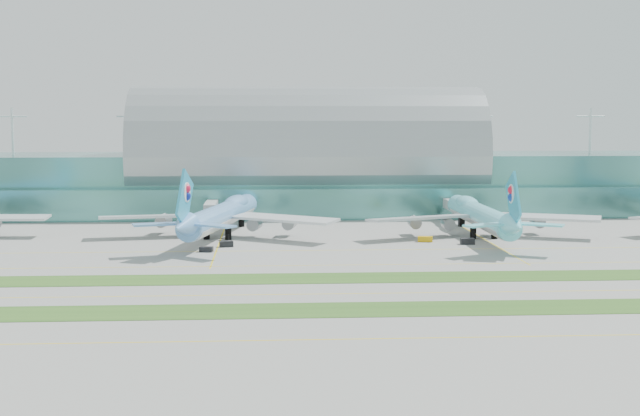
{
  "coord_description": "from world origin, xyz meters",
  "views": [
    {
      "loc": [
        -14.07,
        -178.29,
        33.55
      ],
      "look_at": [
        0.0,
        55.0,
        9.0
      ],
      "focal_mm": 50.0,
      "sensor_mm": 36.0,
      "label": 1
    }
  ],
  "objects": [
    {
      "name": "taxiline_d",
      "position": [
        0.0,
        40.0,
        0.01
      ],
      "size": [
        420.0,
        0.35,
        0.01
      ],
      "primitive_type": "cube",
      "color": "yellow",
      "rests_on": "ground"
    },
    {
      "name": "gse_c",
      "position": [
        -28.95,
        39.25,
        0.63
      ],
      "size": [
        3.49,
        2.38,
        1.27
      ],
      "primitive_type": "cube",
      "rotation": [
        0.0,
        0.0,
        -0.16
      ],
      "color": "black",
      "rests_on": "ground"
    },
    {
      "name": "taxiline_b",
      "position": [
        0.0,
        -14.0,
        0.01
      ],
      "size": [
        420.0,
        0.35,
        0.01
      ],
      "primitive_type": "cube",
      "color": "yellow",
      "rests_on": "ground"
    },
    {
      "name": "ground",
      "position": [
        0.0,
        0.0,
        0.0
      ],
      "size": [
        700.0,
        700.0,
        0.0
      ],
      "primitive_type": "plane",
      "color": "gray",
      "rests_on": "ground"
    },
    {
      "name": "terminal",
      "position": [
        0.01,
        128.79,
        14.23
      ],
      "size": [
        340.0,
        69.1,
        36.0
      ],
      "color": "#3D7A75",
      "rests_on": "ground"
    },
    {
      "name": "taxiline_c",
      "position": [
        0.0,
        18.0,
        0.01
      ],
      "size": [
        420.0,
        0.35,
        0.01
      ],
      "primitive_type": "cube",
      "color": "yellow",
      "rests_on": "ground"
    },
    {
      "name": "airliner_b",
      "position": [
        -26.51,
        65.39,
        6.46
      ],
      "size": [
        65.63,
        75.52,
        20.95
      ],
      "rotation": [
        0.0,
        0.0,
        -0.21
      ],
      "color": "#67A2E3",
      "rests_on": "ground"
    },
    {
      "name": "gse_d",
      "position": [
        -24.4,
        47.29,
        0.75
      ],
      "size": [
        3.68,
        2.6,
        1.5
      ],
      "primitive_type": "cube",
      "rotation": [
        0.0,
        0.0,
        0.22
      ],
      "color": "black",
      "rests_on": "ground"
    },
    {
      "name": "grass_strip_far",
      "position": [
        0.0,
        2.0,
        0.04
      ],
      "size": [
        420.0,
        12.0,
        0.08
      ],
      "primitive_type": "cube",
      "color": "#2D591E",
      "rests_on": "ground"
    },
    {
      "name": "taxiline_a",
      "position": [
        0.0,
        -48.0,
        0.01
      ],
      "size": [
        420.0,
        0.35,
        0.01
      ],
      "primitive_type": "cube",
      "color": "yellow",
      "rests_on": "ground"
    },
    {
      "name": "grass_strip_near",
      "position": [
        0.0,
        -28.0,
        0.04
      ],
      "size": [
        420.0,
        12.0,
        0.08
      ],
      "primitive_type": "cube",
      "color": "#2D591E",
      "rests_on": "ground"
    },
    {
      "name": "airliner_c",
      "position": [
        44.76,
        62.27,
        6.25
      ],
      "size": [
        64.89,
        73.49,
        20.26
      ],
      "rotation": [
        0.0,
        0.0,
        -0.0
      ],
      "color": "#70E5F6",
      "rests_on": "ground"
    },
    {
      "name": "gse_f",
      "position": [
        38.02,
        48.09,
        0.79
      ],
      "size": [
        3.66,
        2.3,
        1.58
      ],
      "primitive_type": "cube",
      "rotation": [
        0.0,
        0.0,
        -0.04
      ],
      "color": "black",
      "rests_on": "ground"
    },
    {
      "name": "gse_e",
      "position": [
        27.86,
        53.29,
        0.71
      ],
      "size": [
        4.16,
        2.51,
        1.42
      ],
      "primitive_type": "cube",
      "rotation": [
        0.0,
        0.0,
        -0.21
      ],
      "color": "#D6A00C",
      "rests_on": "ground"
    }
  ]
}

